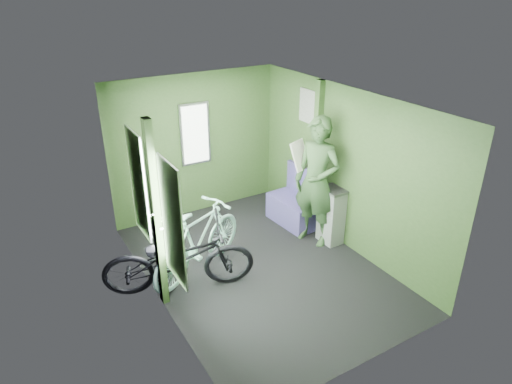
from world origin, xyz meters
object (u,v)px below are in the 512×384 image
bicycle_black (182,291)px  bench_seat (295,207)px  bicycle_mint (201,272)px  waste_box (331,215)px  passenger (317,182)px

bicycle_black → bench_seat: bearing=-52.7°
bicycle_black → bicycle_mint: size_ratio=1.12×
bicycle_mint → waste_box: (2.00, -0.26, 0.43)m
passenger → waste_box: size_ratio=2.21×
bench_seat → bicycle_black: bearing=-166.0°
bicycle_mint → bench_seat: bearing=-100.2°
bicycle_black → waste_box: (2.38, -0.01, 0.43)m
passenger → waste_box: passenger is taller
bicycle_mint → passenger: (1.81, -0.11, 0.95)m
waste_box → bicycle_black: bearing=179.8°
bicycle_black → waste_box: size_ratio=2.16×
bicycle_mint → bicycle_black: bearing=98.4°
bicycle_black → passenger: passenger is taller
bicycle_black → bicycle_mint: 0.45m
bicycle_black → bicycle_mint: bicycle_black is taller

